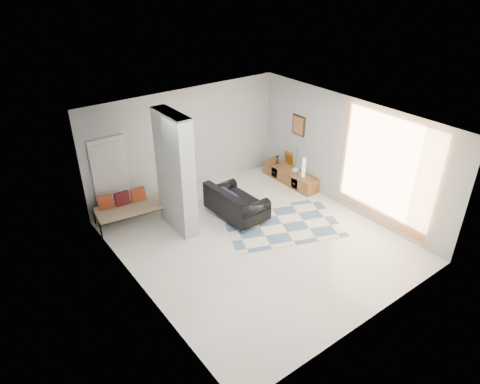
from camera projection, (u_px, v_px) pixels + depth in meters
floor at (258, 241)px, 9.60m from camera, size 6.00×6.00×0.00m
ceiling at (261, 123)px, 8.24m from camera, size 6.00×6.00×0.00m
wall_back at (186, 142)px, 11.03m from camera, size 6.00×0.00×6.00m
wall_front at (377, 258)px, 6.82m from camera, size 6.00×0.00×6.00m
wall_left at (137, 231)px, 7.48m from camera, size 0.00×6.00×6.00m
wall_right at (347, 154)px, 10.36m from camera, size 0.00×6.00×6.00m
partition_column at (175, 173)px, 9.47m from camera, size 0.35×1.20×2.80m
hallway_door at (111, 178)px, 10.08m from camera, size 0.85×0.06×2.04m
curtain at (385, 170)px, 9.49m from camera, size 0.00×2.55×2.55m
wall_art at (299, 125)px, 11.42m from camera, size 0.04×0.45×0.55m
media_console at (290, 176)px, 12.01m from camera, size 0.45×1.87×0.80m
loveseat at (234, 204)px, 10.36m from camera, size 0.98×1.60×0.76m
daybed at (130, 206)px, 10.13m from camera, size 1.74×0.92×0.77m
area_rug at (282, 224)px, 10.21m from camera, size 3.12×2.61×0.01m
cylinder_lamp at (304, 167)px, 11.41m from camera, size 0.10×0.10×0.53m
bronze_figurine at (277, 160)px, 12.18m from camera, size 0.14×0.14×0.26m
vase at (295, 170)px, 11.67m from camera, size 0.21×0.21×0.21m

